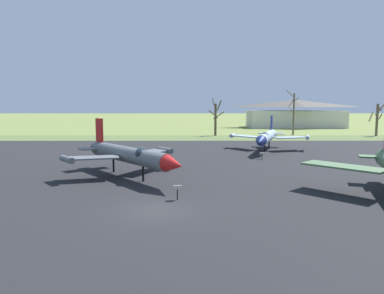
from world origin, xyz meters
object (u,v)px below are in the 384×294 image
Objects in this scene: jet_fighter_rear_left at (129,155)px; visitor_building at (295,114)px; info_placard_rear_left at (177,190)px; info_placard_front_left at (262,155)px; jet_fighter_front_left at (267,137)px.

visitor_building reaches higher than jet_fighter_rear_left.
jet_fighter_rear_left is at bearing -116.03° from visitor_building.
info_placard_rear_left is at bearing -59.71° from jet_fighter_rear_left.
visitor_building is at bearing 68.70° from info_placard_rear_left.
info_placard_rear_left is 87.07m from visitor_building.
visitor_building is at bearing 63.97° from jet_fighter_rear_left.
visitor_building reaches higher than info_placard_front_left.
visitor_building is at bearing 70.02° from jet_fighter_front_left.
info_placard_front_left is at bearing 37.09° from jet_fighter_rear_left.
jet_fighter_rear_left is at bearing -131.31° from jet_fighter_front_left.
jet_fighter_rear_left is 81.96m from visitor_building.
jet_fighter_front_left is 27.72m from info_placard_rear_left.
jet_fighter_rear_left is (-15.67, -17.83, 0.00)m from jet_fighter_front_left.
visitor_building is (20.29, 55.80, 1.91)m from jet_fighter_front_left.
visitor_building is (31.60, 81.07, 3.24)m from info_placard_rear_left.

